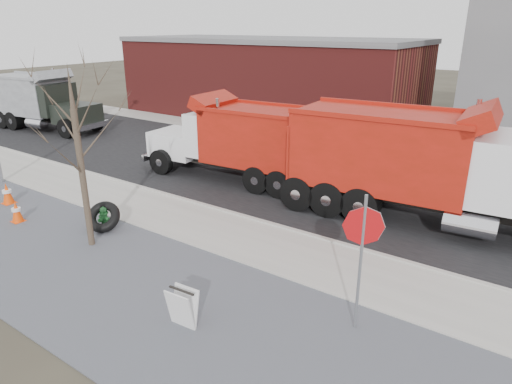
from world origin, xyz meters
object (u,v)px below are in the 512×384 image
Objects in this scene: fire_hydrant at (104,219)px; dump_truck_red_b at (243,139)px; sandwich_board at (183,308)px; dump_truck_grey at (38,99)px; truck_tire at (103,217)px; dump_truck_red_a at (423,162)px; stop_sign at (362,241)px.

dump_truck_red_b is (0.79, 6.31, 1.41)m from fire_hydrant.
sandwich_board is 22.89m from dump_truck_grey.
dump_truck_red_a is (7.77, 6.39, 1.53)m from truck_tire.
fire_hydrant is 0.08× the size of dump_truck_red_a.
dump_truck_red_b is at bearing 175.23° from dump_truck_red_a.
sandwich_board is 8.99m from dump_truck_red_a.
fire_hydrant is 10.21m from dump_truck_red_a.
dump_truck_grey is at bearing 151.61° from sandwich_board.
stop_sign is 0.38× the size of dump_truck_grey.
truck_tire is 1.54× the size of sandwich_board.
fire_hydrant is at bearing -32.02° from dump_truck_grey.
stop_sign is 3.41× the size of sandwich_board.
truck_tire is 6.55m from dump_truck_red_b.
stop_sign is 3.99m from sandwich_board.
fire_hydrant is 8.69m from stop_sign.
dump_truck_grey is (-23.84, 7.36, -0.24)m from stop_sign.
dump_truck_red_b reaches higher than truck_tire.
dump_truck_red_a reaches higher than fire_hydrant.
dump_truck_grey is at bearing 150.00° from fire_hydrant.
dump_truck_red_a is (2.36, 8.54, 1.52)m from sandwich_board.
stop_sign is 0.37× the size of dump_truck_red_b.
stop_sign reaches higher than sandwich_board.
fire_hydrant is 6.51m from dump_truck_red_b.
stop_sign reaches higher than fire_hydrant.
dump_truck_grey is (-20.82, 9.42, 1.34)m from sandwich_board.
dump_truck_red_b is (0.71, 6.39, 1.29)m from truck_tire.
dump_truck_red_b is (-7.73, 6.47, -0.30)m from stop_sign.
dump_truck_grey reaches higher than sandwich_board.
sandwich_board is (-3.03, -2.06, -1.58)m from stop_sign.
sandwich_board is at bearing -21.67° from truck_tire.
truck_tire is at bearing -32.15° from dump_truck_grey.
fire_hydrant is at bearing 78.31° from dump_truck_red_b.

